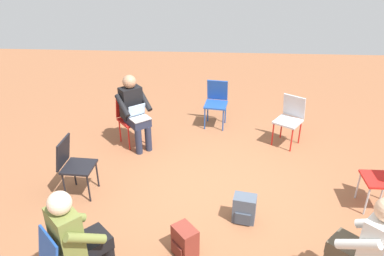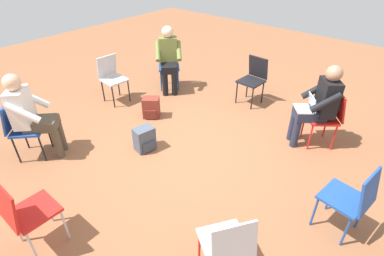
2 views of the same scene
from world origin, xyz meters
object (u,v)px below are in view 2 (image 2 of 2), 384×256
at_px(person_in_white, 30,112).
at_px(backpack_near_laptop_user, 151,109).
at_px(person_with_laptop, 319,102).
at_px(backpack_by_empty_chair, 145,140).
at_px(chair_east, 352,197).
at_px(chair_south, 25,211).
at_px(chair_northeast, 328,115).
at_px(chair_northwest, 169,63).
at_px(chair_west, 112,76).
at_px(chair_southwest, 22,126).
at_px(chair_north, 254,77).
at_px(person_in_olive, 169,56).
at_px(chair_southeast, 228,245).

xyz_separation_m(person_in_white, backpack_near_laptop_user, (0.44, 1.73, -0.54)).
xyz_separation_m(person_with_laptop, backpack_by_empty_chair, (-1.79, -1.72, -0.53)).
relative_size(chair_east, backpack_by_empty_chair, 2.36).
bearing_deg(backpack_by_empty_chair, chair_south, -78.53).
distance_m(person_with_laptop, backpack_by_empty_chair, 2.54).
distance_m(chair_east, backpack_near_laptop_user, 3.31).
bearing_deg(person_in_white, backpack_near_laptop_user, 119.15).
height_order(chair_south, chair_northeast, same).
bearing_deg(person_in_white, chair_northwest, 137.31).
bearing_deg(chair_west, chair_northwest, 167.07).
height_order(chair_southwest, chair_northwest, same).
distance_m(chair_east, chair_west, 4.27).
bearing_deg(chair_east, chair_north, 57.70).
bearing_deg(backpack_near_laptop_user, person_with_laptop, 23.11).
bearing_deg(person_in_white, chair_southwest, -90.00).
bearing_deg(chair_east, backpack_near_laptop_user, 92.46).
bearing_deg(chair_southwest, chair_north, 108.72).
relative_size(chair_east, chair_south, 1.00).
bearing_deg(backpack_by_empty_chair, chair_east, 7.89).
distance_m(chair_northeast, person_in_olive, 3.05).
bearing_deg(chair_south, backpack_near_laptop_user, 111.32).
bearing_deg(chair_southeast, chair_west, 100.56).
bearing_deg(chair_east, backpack_by_empty_chair, 106.09).
bearing_deg(chair_southwest, backpack_by_empty_chair, 88.29).
relative_size(chair_southwest, chair_north, 1.00).
bearing_deg(chair_north, chair_southwest, 68.61).
bearing_deg(backpack_by_empty_chair, person_in_white, -135.24).
xyz_separation_m(chair_south, person_in_olive, (-1.48, 3.50, 0.20)).
xyz_separation_m(chair_southwest, backpack_by_empty_chair, (1.15, 1.15, -0.34)).
relative_size(chair_south, person_in_white, 0.69).
xyz_separation_m(chair_south, person_with_laptop, (1.42, 3.53, 0.20)).
distance_m(chair_west, chair_north, 2.58).
bearing_deg(chair_south, backpack_by_empty_chair, 101.69).
distance_m(chair_southeast, chair_northwest, 4.23).
bearing_deg(chair_southeast, person_in_olive, 84.57).
bearing_deg(chair_northeast, person_in_white, 95.10).
relative_size(chair_southwest, backpack_near_laptop_user, 2.36).
bearing_deg(backpack_near_laptop_user, person_in_white, -104.18).
relative_size(chair_west, person_with_laptop, 0.69).
height_order(chair_north, person_in_white, person_in_white).
bearing_deg(chair_west, person_in_white, 22.36).
bearing_deg(chair_west, chair_north, 133.16).
bearing_deg(chair_south, chair_northeast, 67.08).
distance_m(chair_southwest, chair_south, 1.65).
distance_m(chair_south, chair_northwest, 3.96).
relative_size(chair_south, backpack_near_laptop_user, 2.36).
bearing_deg(person_in_white, chair_south, 14.34).
bearing_deg(chair_east, person_in_white, 118.87).
bearing_deg(backpack_by_empty_chair, chair_west, 156.98).
relative_size(chair_west, backpack_by_empty_chair, 2.36).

